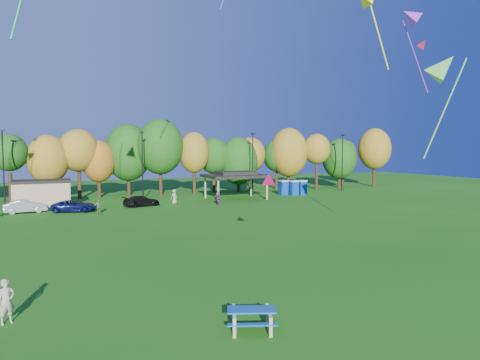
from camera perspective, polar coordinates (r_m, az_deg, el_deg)
name	(u,v)px	position (r m, az deg, el deg)	size (l,w,h in m)	color
ground	(276,305)	(19.81, 4.78, -16.29)	(160.00, 160.00, 0.00)	#19600F
tree_line	(113,155)	(62.28, -16.61, 3.17)	(93.57, 10.55, 11.15)	black
lamp_posts	(142,164)	(57.34, -12.88, 2.14)	(64.50, 0.25, 9.09)	black
utility_building	(42,194)	(54.53, -24.89, -1.69)	(6.30, 4.30, 3.25)	tan
pavilion	(236,175)	(58.10, -0.58, 0.63)	(8.20, 6.20, 3.77)	tan
porta_potties	(293,188)	(63.44, 7.07, -1.02)	(3.75, 2.19, 2.18)	#0B3993
picnic_table	(251,317)	(17.23, 1.54, -17.85)	(2.29, 2.11, 0.80)	tan
kite_flyer	(6,301)	(19.85, -28.71, -14.02)	(0.66, 0.43, 1.80)	tan
car_b	(25,206)	(51.23, -26.72, -3.16)	(1.50, 4.29, 1.41)	#95969A
car_c	(74,206)	(49.98, -21.22, -3.24)	(2.15, 4.66, 1.29)	#0D1350
car_d	(142,201)	(52.28, -12.98, -2.75)	(1.78, 4.38, 1.27)	black
far_person_1	(218,199)	(51.61, -2.93, -2.48)	(1.60, 0.51, 1.72)	#863776
far_person_2	(98,207)	(47.22, -18.35, -3.42)	(0.93, 0.39, 1.58)	#68814F
far_person_4	(174,197)	(53.40, -8.76, -2.23)	(0.90, 0.59, 1.84)	gray
kite_0	(423,44)	(54.39, 23.20, 16.33)	(1.50, 1.70, 1.40)	red
kite_8	(445,68)	(34.45, 25.62, 13.37)	(4.15, 3.99, 7.79)	#68C846
kite_10	(410,16)	(48.80, 21.77, 19.59)	(4.84, 3.35, 8.61)	purple
kite_14	(268,178)	(27.51, 3.76, 0.21)	(1.60, 1.66, 1.35)	#FD0E6A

